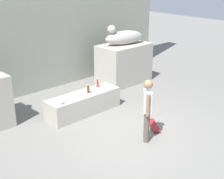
# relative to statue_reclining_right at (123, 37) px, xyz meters

# --- Properties ---
(ground_plane) EXTENTS (40.00, 40.00, 0.00)m
(ground_plane) POSITION_rel_statue_reclining_right_xyz_m (-2.93, -3.26, -1.79)
(ground_plane) COLOR slate
(pedestal_right) EXTENTS (1.99, 1.22, 1.50)m
(pedestal_right) POSITION_rel_statue_reclining_right_xyz_m (0.04, -0.01, -1.04)
(pedestal_right) COLOR #A39E93
(pedestal_right) RESTS_ON ground_plane
(statue_reclining_right) EXTENTS (1.68, 0.89, 0.78)m
(statue_reclining_right) POSITION_rel_statue_reclining_right_xyz_m (0.00, 0.00, 0.00)
(statue_reclining_right) COLOR #A8A39C
(statue_reclining_right) RESTS_ON pedestal_right
(ledge_block) EXTENTS (2.44, 0.72, 0.63)m
(ledge_block) POSITION_rel_statue_reclining_right_xyz_m (-2.93, -1.22, -1.47)
(ledge_block) COLOR #A39E93
(ledge_block) RESTS_ON ground_plane
(skater) EXTENTS (0.42, 0.40, 1.67)m
(skater) POSITION_rel_statue_reclining_right_xyz_m (-2.79, -3.67, -0.87)
(skater) COLOR brown
(skater) RESTS_ON ground_plane
(skateboard) EXTENTS (0.63, 0.77, 0.08)m
(skateboard) POSITION_rel_statue_reclining_right_xyz_m (-2.10, -3.34, -1.72)
(skateboard) COLOR maroon
(skateboard) RESTS_ON ground_plane
(bottle_clear) EXTENTS (0.08, 0.08, 0.28)m
(bottle_clear) POSITION_rel_statue_reclining_right_xyz_m (-3.92, -1.44, -1.04)
(bottle_clear) COLOR silver
(bottle_clear) RESTS_ON ledge_block
(bottle_red) EXTENTS (0.06, 0.06, 0.28)m
(bottle_red) POSITION_rel_statue_reclining_right_xyz_m (-2.21, -1.06, -1.04)
(bottle_red) COLOR red
(bottle_red) RESTS_ON ledge_block
(bottle_brown) EXTENTS (0.08, 0.08, 0.27)m
(bottle_brown) POSITION_rel_statue_reclining_right_xyz_m (-2.77, -1.26, -1.04)
(bottle_brown) COLOR #593314
(bottle_brown) RESTS_ON ledge_block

